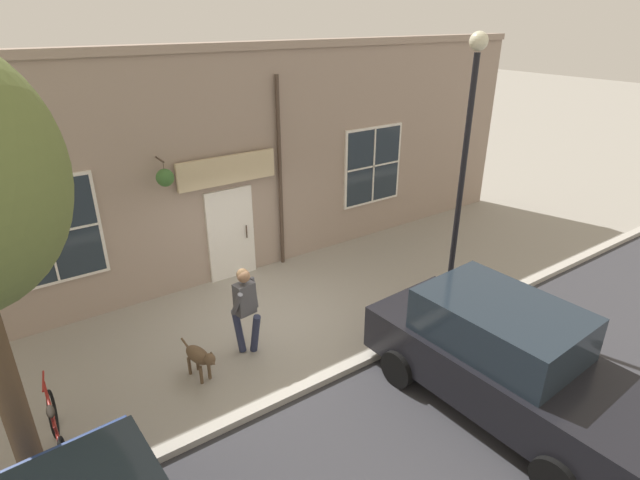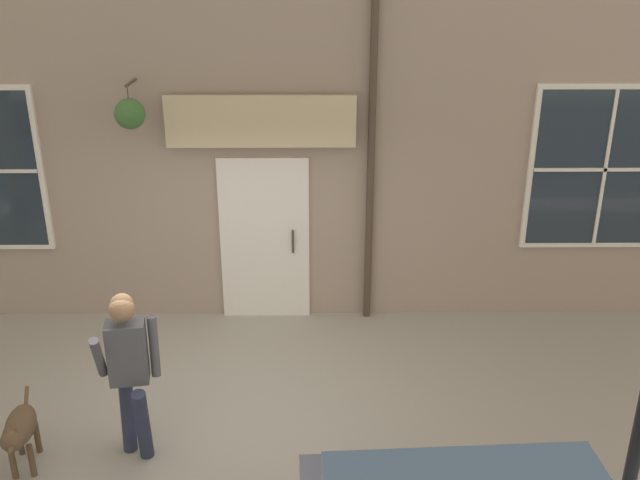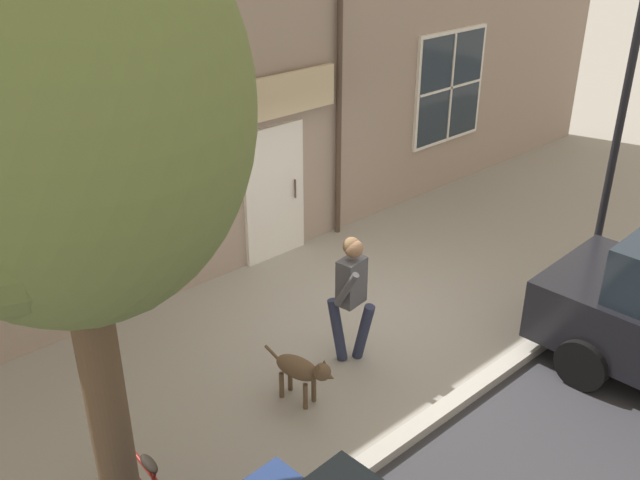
{
  "view_description": "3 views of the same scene",
  "coord_description": "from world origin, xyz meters",
  "px_view_note": "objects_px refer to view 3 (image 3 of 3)",
  "views": [
    {
      "loc": [
        7.32,
        -3.92,
        5.53
      ],
      "look_at": [
        -0.48,
        1.51,
        1.21
      ],
      "focal_mm": 28.0,
      "sensor_mm": 36.0,
      "label": 1
    },
    {
      "loc": [
        6.01,
        0.87,
        4.4
      ],
      "look_at": [
        -0.83,
        0.93,
        1.59
      ],
      "focal_mm": 40.0,
      "sensor_mm": 36.0,
      "label": 2
    },
    {
      "loc": [
        5.63,
        -5.9,
        5.26
      ],
      "look_at": [
        -0.36,
        -0.45,
        1.17
      ],
      "focal_mm": 40.0,
      "sensor_mm": 36.0,
      "label": 3
    }
  ],
  "objects_px": {
    "street_tree_by_curb": "(51,117)",
    "street_lamp": "(636,42)",
    "pedestrian_walking": "(352,289)",
    "dog_on_leash": "(302,370)"
  },
  "relations": [
    {
      "from": "pedestrian_walking",
      "to": "street_tree_by_curb",
      "type": "relative_size",
      "value": 0.3
    },
    {
      "from": "pedestrian_walking",
      "to": "street_lamp",
      "type": "bearing_deg",
      "value": 77.87
    },
    {
      "from": "pedestrian_walking",
      "to": "dog_on_leash",
      "type": "relative_size",
      "value": 1.73
    },
    {
      "from": "street_tree_by_curb",
      "to": "street_lamp",
      "type": "height_order",
      "value": "street_tree_by_curb"
    },
    {
      "from": "pedestrian_walking",
      "to": "street_tree_by_curb",
      "type": "bearing_deg",
      "value": -73.87
    },
    {
      "from": "dog_on_leash",
      "to": "street_lamp",
      "type": "distance_m",
      "value": 6.0
    },
    {
      "from": "street_tree_by_curb",
      "to": "street_lamp",
      "type": "distance_m",
      "value": 7.78
    },
    {
      "from": "pedestrian_walking",
      "to": "dog_on_leash",
      "type": "bearing_deg",
      "value": -77.4
    },
    {
      "from": "dog_on_leash",
      "to": "street_tree_by_curb",
      "type": "height_order",
      "value": "street_tree_by_curb"
    },
    {
      "from": "pedestrian_walking",
      "to": "street_tree_by_curb",
      "type": "xyz_separation_m",
      "value": [
        1.03,
        -3.56,
        3.04
      ]
    }
  ]
}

